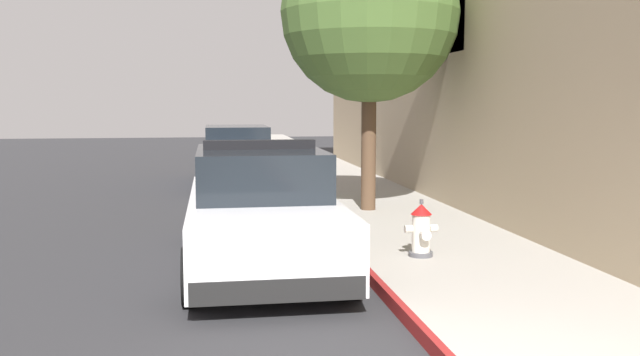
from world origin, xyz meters
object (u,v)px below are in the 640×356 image
(parked_car_silver_ahead, at_px, (237,157))
(fire_hydrant, at_px, (421,230))
(police_cruiser, at_px, (260,210))
(street_tree, at_px, (370,14))

(parked_car_silver_ahead, distance_m, fire_hydrant, 9.99)
(police_cruiser, distance_m, fire_hydrant, 2.15)
(fire_hydrant, bearing_deg, parked_car_silver_ahead, 101.80)
(parked_car_silver_ahead, height_order, street_tree, street_tree)
(fire_hydrant, distance_m, street_tree, 5.20)
(fire_hydrant, relative_size, street_tree, 0.14)
(police_cruiser, xyz_separation_m, fire_hydrant, (2.09, -0.47, -0.25))
(parked_car_silver_ahead, bearing_deg, street_tree, -68.62)
(police_cruiser, bearing_deg, parked_car_silver_ahead, 89.72)
(police_cruiser, height_order, parked_car_silver_ahead, police_cruiser)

